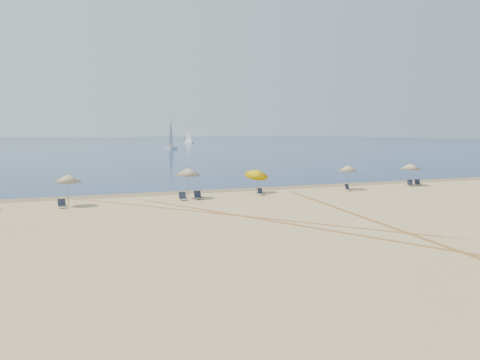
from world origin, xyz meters
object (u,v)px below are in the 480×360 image
at_px(chair_3, 198,196).
at_px(chair_7, 418,183).
at_px(chair_4, 261,192).
at_px(umbrella_1, 68,178).
at_px(chair_5, 348,188).
at_px(chair_2, 183,197).
at_px(sailboat_2, 171,139).
at_px(umbrella_3, 257,173).
at_px(umbrella_5, 410,166).
at_px(chair_1, 62,204).
at_px(chair_6, 410,183).
at_px(umbrella_4, 347,168).
at_px(sailboat_0, 189,138).
at_px(umbrella_2, 188,172).

bearing_deg(chair_3, chair_7, -3.61).
relative_size(chair_4, chair_7, 1.01).
bearing_deg(umbrella_1, chair_5, 0.97).
distance_m(chair_2, sailboat_2, 110.98).
bearing_deg(umbrella_3, umbrella_5, -0.75).
relative_size(chair_1, chair_5, 0.90).
relative_size(chair_4, chair_5, 0.97).
bearing_deg(sailboat_2, chair_1, -76.54).
bearing_deg(chair_3, umbrella_3, 11.54).
height_order(chair_1, chair_3, chair_3).
bearing_deg(chair_7, umbrella_3, -163.19).
xyz_separation_m(umbrella_1, chair_5, (24.09, 0.41, -1.77)).
bearing_deg(umbrella_3, chair_7, -1.97).
height_order(chair_4, sailboat_2, sailboat_2).
bearing_deg(umbrella_3, umbrella_1, -172.58).
bearing_deg(chair_6, umbrella_5, 74.97).
relative_size(umbrella_4, sailboat_0, 0.30).
bearing_deg(umbrella_2, chair_3, -48.76).
xyz_separation_m(umbrella_1, sailboat_0, (60.37, 167.49, 0.28)).
bearing_deg(chair_2, umbrella_2, 55.12).
distance_m(umbrella_3, sailboat_2, 107.28).
height_order(umbrella_2, sailboat_2, sailboat_2).
xyz_separation_m(umbrella_2, sailboat_0, (51.24, 166.74, 0.13)).
bearing_deg(umbrella_1, chair_1, -133.16).
distance_m(chair_4, sailboat_2, 108.80).
bearing_deg(umbrella_5, chair_2, -175.49).
bearing_deg(chair_7, chair_6, -158.64).
bearing_deg(chair_7, chair_4, -158.36).
bearing_deg(chair_2, chair_3, 8.00).
distance_m(chair_3, chair_6, 22.29).
height_order(umbrella_5, chair_7, umbrella_5).
bearing_deg(sailboat_2, chair_2, -72.24).
bearing_deg(chair_1, chair_3, -5.51).
bearing_deg(chair_5, chair_4, 155.98).
height_order(sailboat_0, sailboat_2, sailboat_2).
distance_m(umbrella_3, chair_6, 16.34).
xyz_separation_m(umbrella_1, chair_1, (-0.46, -0.49, -1.77)).
xyz_separation_m(umbrella_4, chair_1, (-24.94, -1.64, -1.70)).
distance_m(chair_5, chair_7, 8.96).
height_order(chair_6, chair_7, chair_7).
relative_size(umbrella_3, chair_1, 3.47).
bearing_deg(umbrella_1, chair_4, 2.16).
xyz_separation_m(chair_1, chair_2, (8.93, 0.44, 0.01)).
height_order(chair_2, chair_5, chair_2).
xyz_separation_m(chair_3, chair_6, (22.25, 1.39, -0.04)).
bearing_deg(chair_5, umbrella_4, 39.18).
height_order(umbrella_4, chair_3, umbrella_4).
distance_m(umbrella_2, sailboat_2, 110.02).
distance_m(umbrella_3, umbrella_5, 16.58).
bearing_deg(chair_1, umbrella_1, 38.45).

